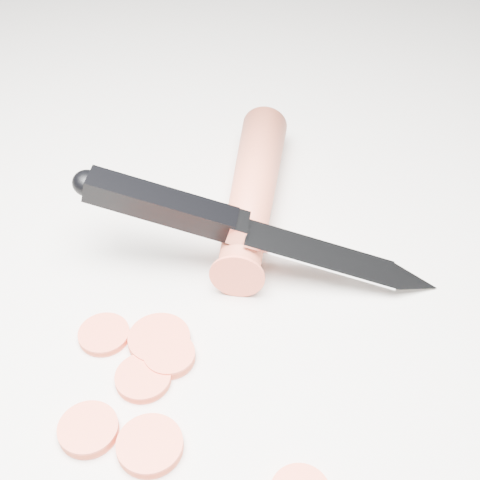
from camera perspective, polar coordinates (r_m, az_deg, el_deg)
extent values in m
plane|color=silver|center=(0.44, -7.27, -8.66)|extent=(2.40, 2.40, 0.00)
cylinder|color=#D55538|center=(0.51, 1.10, 4.17)|extent=(0.09, 0.18, 0.03)
cylinder|color=#EB5237|center=(0.40, -12.81, -15.49)|extent=(0.03, 0.03, 0.01)
cylinder|color=#EB5237|center=(0.39, -7.69, -16.98)|extent=(0.04, 0.04, 0.01)
cylinder|color=#EB5237|center=(0.42, -8.26, -11.57)|extent=(0.03, 0.03, 0.01)
cylinder|color=#EB5237|center=(0.43, -6.90, -8.46)|extent=(0.04, 0.04, 0.01)
cylinder|color=#EB5237|center=(0.44, -11.53, -7.91)|extent=(0.03, 0.03, 0.01)
cylinder|color=#EB5237|center=(0.42, -6.04, -9.79)|extent=(0.03, 0.03, 0.01)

